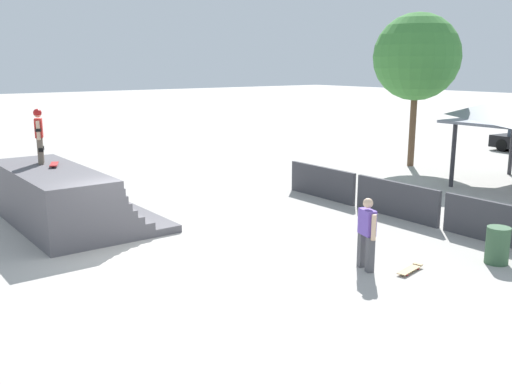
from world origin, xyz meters
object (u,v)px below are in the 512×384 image
(skateboard_on_deck, at_px, (54,164))
(trash_bin, at_px, (497,245))
(tree_beside_pavilion, at_px, (417,57))
(skater_on_deck, at_px, (39,132))
(skateboard_on_ground, at_px, (411,269))
(bystander_walking, at_px, (367,230))

(skateboard_on_deck, bearing_deg, trash_bin, 57.17)
(tree_beside_pavilion, bearing_deg, skateboard_on_deck, -90.89)
(skater_on_deck, bearing_deg, skateboard_on_ground, 47.41)
(skateboard_on_deck, relative_size, trash_bin, 0.97)
(bystander_walking, distance_m, tree_beside_pavilion, 14.28)
(trash_bin, bearing_deg, bystander_walking, -119.74)
(bystander_walking, bearing_deg, skater_on_deck, 42.83)
(bystander_walking, relative_size, skateboard_on_ground, 1.87)
(skater_on_deck, xyz_separation_m, skateboard_on_ground, (9.39, 4.93, -2.45))
(tree_beside_pavilion, xyz_separation_m, trash_bin, (9.27, -8.72, -4.27))
(skateboard_on_deck, distance_m, skateboard_on_ground, 10.05)
(skater_on_deck, relative_size, bystander_walking, 0.98)
(skateboard_on_ground, bearing_deg, tree_beside_pavilion, 27.18)
(tree_beside_pavilion, bearing_deg, bystander_walking, -55.76)
(bystander_walking, bearing_deg, tree_beside_pavilion, -38.95)
(trash_bin, bearing_deg, tree_beside_pavilion, 136.74)
(skater_on_deck, xyz_separation_m, bystander_walking, (8.69, 4.24, -1.61))
(skateboard_on_deck, relative_size, skateboard_on_ground, 0.96)
(tree_beside_pavilion, distance_m, trash_bin, 13.42)
(skateboard_on_ground, bearing_deg, skateboard_on_deck, 107.82)
(skater_on_deck, bearing_deg, trash_bin, 53.76)
(tree_beside_pavilion, bearing_deg, trash_bin, -43.26)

